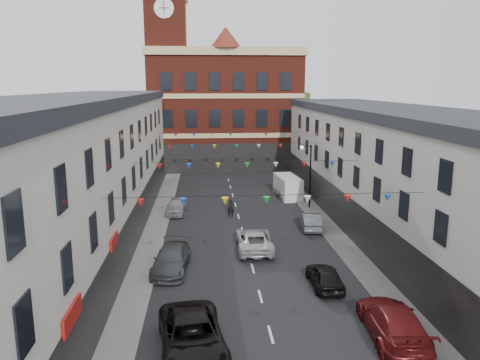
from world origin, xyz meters
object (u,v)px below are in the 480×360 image
object	(u,v)px
car_left_e	(177,206)
car_right_e	(310,221)
car_right_d	(325,276)
pedestrian	(231,208)
moving_car	(254,240)
white_van	(288,187)
car_right_c	(393,322)
car_left_c	(192,337)
car_right_f	(286,190)
street_lamp	(308,168)
car_left_d	(172,259)

from	to	relation	value
car_left_e	car_right_e	world-z (taller)	car_left_e
car_right_d	pedestrian	distance (m)	15.54
moving_car	pedestrian	bearing A→B (deg)	-81.23
white_van	car_right_c	bearing A→B (deg)	-94.96
car_left_c	moving_car	size ratio (longest dim) A/B	1.11
car_right_f	car_right_d	bearing A→B (deg)	80.89
car_left_c	car_right_c	distance (m)	9.12
pedestrian	car_left_e	bearing A→B (deg)	169.61
car_left_c	white_van	size ratio (longest dim) A/B	1.19
car_right_e	pedestrian	distance (m)	7.31
car_left_c	car_right_c	size ratio (longest dim) A/B	1.05
car_left_e	car_right_d	xyz separation A→B (m)	(9.30, -16.34, -0.04)
car_left_c	pedestrian	world-z (taller)	pedestrian
car_right_d	car_right_e	xyz separation A→B (m)	(1.68, 10.95, -0.01)
car_left_e	moving_car	size ratio (longest dim) A/B	0.78
street_lamp	car_right_c	xyz separation A→B (m)	(-1.05, -22.74, -3.09)
car_right_e	car_right_f	xyz separation A→B (m)	(0.00, 11.39, -0.01)
moving_car	pedestrian	size ratio (longest dim) A/B	3.22
car_right_e	moving_car	bearing A→B (deg)	47.55
car_left_e	car_right_e	xyz separation A→B (m)	(10.98, -5.38, -0.05)
street_lamp	pedestrian	bearing A→B (deg)	-163.05
car_right_f	white_van	world-z (taller)	white_van
car_right_c	car_right_d	world-z (taller)	car_right_c
white_van	car_right_e	bearing A→B (deg)	-95.28
car_right_d	moving_car	world-z (taller)	moving_car
car_left_c	car_right_e	size ratio (longest dim) A/B	1.47
car_right_f	moving_car	world-z (taller)	moving_car
street_lamp	car_right_f	xyz separation A→B (m)	(-1.05, 5.26, -3.26)
car_right_f	car_left_e	bearing A→B (deg)	23.86
white_van	pedestrian	world-z (taller)	white_van
car_right_c	moving_car	bearing A→B (deg)	-63.02
car_left_c	car_right_d	bearing A→B (deg)	33.13
street_lamp	moving_car	xyz separation A→B (m)	(-6.10, -10.62, -3.17)
car_left_c	car_right_f	size ratio (longest dim) A/B	1.26
car_right_d	car_right_f	bearing A→B (deg)	-94.81
car_right_e	car_right_f	size ratio (longest dim) A/B	0.86
car_right_c	moving_car	size ratio (longest dim) A/B	1.06
car_left_c	white_van	bearing A→B (deg)	64.84
car_right_f	car_right_c	bearing A→B (deg)	85.19
street_lamp	car_left_e	distance (m)	12.47
street_lamp	car_left_c	xyz separation A→B (m)	(-10.15, -23.34, -3.09)
car_right_c	car_right_d	xyz separation A→B (m)	(-1.68, 5.66, -0.15)
car_right_d	pedestrian	xyz separation A→B (m)	(-4.48, 14.88, 0.16)
street_lamp	car_right_e	distance (m)	7.01
car_left_c	pedestrian	bearing A→B (deg)	75.07
street_lamp	car_left_d	distance (m)	18.41
car_right_e	car_left_c	bearing A→B (deg)	67.95
car_left_d	white_van	distance (m)	21.49
moving_car	pedestrian	xyz separation A→B (m)	(-1.12, 8.43, 0.09)
car_left_e	car_right_c	distance (m)	24.59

